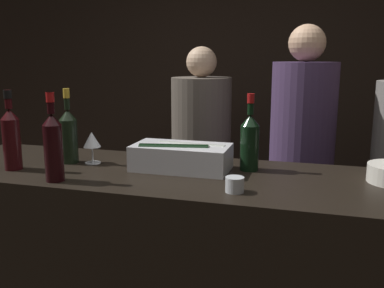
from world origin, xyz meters
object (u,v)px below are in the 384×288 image
object	(u,v)px
ice_bin_with_bottles	(181,156)
person_in_hoodie	(301,159)
red_wine_bottle_burgundy	(250,140)
red_wine_bottle_tall	(53,145)
champagne_bottle	(69,134)
person_blond_tee	(201,153)
wine_glass	(92,141)
red_wine_bottle_black_foil	(11,137)
candle_votive	(235,184)

from	to	relation	value
ice_bin_with_bottles	person_in_hoodie	xyz separation A→B (m)	(0.47, 0.87, -0.18)
ice_bin_with_bottles	person_in_hoodie	distance (m)	1.00
red_wine_bottle_burgundy	red_wine_bottle_tall	xyz separation A→B (m)	(-0.70, -0.37, 0.01)
person_in_hoodie	champagne_bottle	bearing A→B (deg)	-20.49
champagne_bottle	person_blond_tee	distance (m)	1.28
wine_glass	person_blond_tee	size ratio (longest dim) A/B	0.09
red_wine_bottle_black_foil	person_blond_tee	world-z (taller)	person_blond_tee
candle_votive	person_in_hoodie	size ratio (longest dim) A/B	0.04
red_wine_bottle_black_foil	red_wine_bottle_burgundy	bearing A→B (deg)	15.29
red_wine_bottle_black_foil	person_in_hoodie	size ratio (longest dim) A/B	0.19
candle_votive	red_wine_bottle_burgundy	world-z (taller)	red_wine_bottle_burgundy
red_wine_bottle_black_foil	red_wine_bottle_tall	world-z (taller)	red_wine_bottle_tall
candle_votive	person_in_hoodie	xyz separation A→B (m)	(0.20, 1.11, -0.15)
red_wine_bottle_tall	person_blond_tee	bearing A→B (deg)	82.42
red_wine_bottle_burgundy	champagne_bottle	world-z (taller)	champagne_bottle
wine_glass	candle_votive	size ratio (longest dim) A/B	2.13
candle_votive	red_wine_bottle_burgundy	size ratio (longest dim) A/B	0.21
red_wine_bottle_tall	candle_votive	bearing A→B (deg)	4.42
candle_votive	person_blond_tee	bearing A→B (deg)	109.44
champagne_bottle	person_in_hoodie	size ratio (longest dim) A/B	0.19
ice_bin_with_bottles	wine_glass	size ratio (longest dim) A/B	2.84
wine_glass	person_in_hoodie	size ratio (longest dim) A/B	0.08
ice_bin_with_bottles	person_blond_tee	bearing A→B (deg)	100.84
person_in_hoodie	person_blond_tee	xyz separation A→B (m)	(-0.70, 0.31, -0.08)
red_wine_bottle_black_foil	wine_glass	bearing A→B (deg)	34.54
wine_glass	red_wine_bottle_burgundy	xyz separation A→B (m)	(0.70, 0.08, 0.03)
person_blond_tee	champagne_bottle	bearing A→B (deg)	-75.83
candle_votive	red_wine_bottle_burgundy	bearing A→B (deg)	89.37
red_wine_bottle_burgundy	red_wine_bottle_tall	size ratio (longest dim) A/B	0.95
red_wine_bottle_tall	person_blond_tee	xyz separation A→B (m)	(0.20, 1.48, -0.34)
champagne_bottle	person_in_hoodie	xyz separation A→B (m)	(1.00, 0.89, -0.25)
red_wine_bottle_burgundy	wine_glass	bearing A→B (deg)	-173.67
red_wine_bottle_black_foil	red_wine_bottle_tall	xyz separation A→B (m)	(0.27, -0.10, 0.00)
wine_glass	person_in_hoodie	world-z (taller)	person_in_hoodie
ice_bin_with_bottles	champagne_bottle	size ratio (longest dim) A/B	1.22
wine_glass	person_blond_tee	bearing A→B (deg)	80.66
wine_glass	red_wine_bottle_tall	world-z (taller)	red_wine_bottle_tall
red_wine_bottle_tall	person_blond_tee	size ratio (longest dim) A/B	0.21
red_wine_bottle_tall	person_in_hoodie	distance (m)	1.49
red_wine_bottle_black_foil	person_blond_tee	size ratio (longest dim) A/B	0.21
ice_bin_with_bottles	wine_glass	world-z (taller)	wine_glass
candle_votive	red_wine_bottle_tall	world-z (taller)	red_wine_bottle_tall
ice_bin_with_bottles	champagne_bottle	xyz separation A→B (m)	(-0.53, -0.02, 0.07)
red_wine_bottle_tall	red_wine_bottle_burgundy	bearing A→B (deg)	27.74
red_wine_bottle_tall	champagne_bottle	bearing A→B (deg)	110.80
red_wine_bottle_burgundy	red_wine_bottle_black_foil	bearing A→B (deg)	-164.71
red_wine_bottle_burgundy	ice_bin_with_bottles	bearing A→B (deg)	-165.80
red_wine_bottle_burgundy	person_blond_tee	world-z (taller)	person_blond_tee
ice_bin_with_bottles	red_wine_bottle_tall	distance (m)	0.52
ice_bin_with_bottles	wine_glass	bearing A→B (deg)	-179.06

